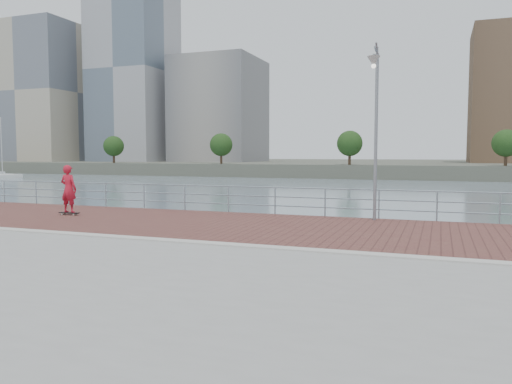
% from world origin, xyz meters
% --- Properties ---
extents(water, '(400.00, 400.00, 0.00)m').
position_xyz_m(water, '(0.00, 0.00, -2.00)').
color(water, slate).
rests_on(water, ground).
extents(seawall, '(40.00, 24.00, 2.00)m').
position_xyz_m(seawall, '(0.00, -5.00, -1.00)').
color(seawall, gray).
rests_on(seawall, ground).
extents(brick_lane, '(40.00, 6.80, 0.02)m').
position_xyz_m(brick_lane, '(0.00, 3.60, 0.01)').
color(brick_lane, brown).
rests_on(brick_lane, seawall).
extents(curb, '(40.00, 0.40, 0.06)m').
position_xyz_m(curb, '(0.00, 0.00, 0.03)').
color(curb, '#B7B5AD').
rests_on(curb, seawall).
extents(far_shore, '(320.00, 95.00, 2.50)m').
position_xyz_m(far_shore, '(0.00, 122.50, -0.75)').
color(far_shore, '#4C5142').
rests_on(far_shore, ground).
extents(guardrail, '(39.06, 0.06, 1.13)m').
position_xyz_m(guardrail, '(0.00, 7.00, 0.69)').
color(guardrail, '#8C9EA8').
rests_on(guardrail, brick_lane).
extents(street_lamp, '(0.44, 1.29, 6.08)m').
position_xyz_m(street_lamp, '(2.98, 6.06, 4.32)').
color(street_lamp, gray).
rests_on(street_lamp, brick_lane).
extents(skateboard, '(0.87, 0.23, 0.10)m').
position_xyz_m(skateboard, '(-8.64, 3.86, 0.10)').
color(skateboard, black).
rests_on(skateboard, brick_lane).
extents(skateboarder, '(0.70, 0.46, 1.91)m').
position_xyz_m(skateboarder, '(-8.64, 3.86, 1.06)').
color(skateboarder, red).
rests_on(skateboarder, skateboard).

